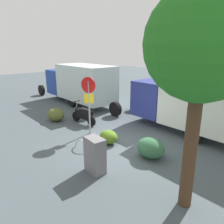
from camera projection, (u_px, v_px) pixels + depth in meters
ground_plane at (120, 144)px, 9.63m from camera, size 60.00×60.00×0.00m
box_truck_near at (195, 102)px, 10.36m from camera, size 8.36×2.22×2.90m
box_truck_far at (78, 82)px, 16.21m from camera, size 8.37×2.28×2.90m
motorcycle at (84, 115)px, 12.04m from camera, size 1.81×0.59×1.20m
stop_sign at (89, 97)px, 10.25m from camera, size 0.71×0.33×2.80m
street_tree at (202, 46)px, 4.77m from camera, size 2.61×2.61×5.49m
utility_cabinet at (95, 155)px, 7.32m from camera, size 0.77×0.52×1.24m
bike_rack_hoop at (82, 149)px, 9.11m from camera, size 0.85×0.16×0.85m
shrub_near_sign at (56, 115)px, 12.55m from camera, size 1.11×0.90×0.75m
shrub_mid_verge at (109, 137)px, 9.61m from camera, size 0.88×0.72×0.60m
shrub_by_tree at (151, 148)px, 8.37m from camera, size 1.14×0.94×0.78m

